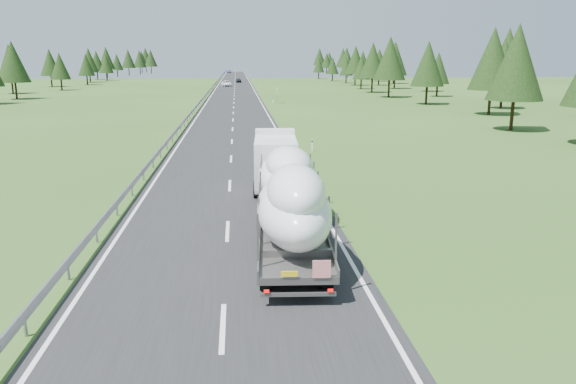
{
  "coord_description": "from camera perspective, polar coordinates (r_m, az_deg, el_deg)",
  "views": [
    {
      "loc": [
        0.53,
        -14.46,
        7.35
      ],
      "look_at": [
        2.6,
        8.51,
        1.83
      ],
      "focal_mm": 35.0,
      "sensor_mm": 36.0,
      "label": 1
    }
  ],
  "objects": [
    {
      "name": "road_surface",
      "position": [
        114.69,
        -5.49,
        9.73
      ],
      "size": [
        10.0,
        400.0,
        0.02
      ],
      "primitive_type": "cube",
      "color": "black",
      "rests_on": "ground"
    },
    {
      "name": "distant_car_blue",
      "position": [
        291.49,
        -6.02,
        12.09
      ],
      "size": [
        2.02,
        4.73,
        1.51
      ],
      "primitive_type": "imported",
      "rotation": [
        0.0,
        0.0,
        0.09
      ],
      "color": "#161A40",
      "rests_on": "ground"
    },
    {
      "name": "distant_van",
      "position": [
        152.77,
        -6.28,
        10.9
      ],
      "size": [
        2.84,
        5.48,
        1.48
      ],
      "primitive_type": "imported",
      "rotation": [
        0.0,
        0.0,
        0.07
      ],
      "color": "white",
      "rests_on": "ground"
    },
    {
      "name": "tree_line_left",
      "position": [
        155.22,
        -22.45,
        12.31
      ],
      "size": [
        13.96,
        326.88,
        12.64
      ],
      "color": "black",
      "rests_on": "ground"
    },
    {
      "name": "guardrail",
      "position": [
        114.75,
        -8.18,
        9.95
      ],
      "size": [
        0.1,
        400.0,
        0.76
      ],
      "color": "slate",
      "rests_on": "ground"
    },
    {
      "name": "tree_line_right",
      "position": [
        128.15,
        13.13,
        12.98
      ],
      "size": [
        27.09,
        327.17,
        12.59
      ],
      "color": "black",
      "rests_on": "ground"
    },
    {
      "name": "marker_posts",
      "position": [
        169.7,
        -3.2,
        11.14
      ],
      "size": [
        0.13,
        350.08,
        1.0
      ],
      "color": "silver",
      "rests_on": "ground"
    },
    {
      "name": "boat_truck",
      "position": [
        24.34,
        -0.15,
        0.87
      ],
      "size": [
        3.19,
        17.78,
        3.87
      ],
      "color": "white",
      "rests_on": "ground"
    },
    {
      "name": "ground",
      "position": [
        16.23,
        -6.64,
        -13.56
      ],
      "size": [
        400.0,
        400.0,
        0.0
      ],
      "primitive_type": "plane",
      "color": "#2B4C19",
      "rests_on": "ground"
    },
    {
      "name": "highway_sign",
      "position": [
        94.85,
        -1.13,
        10.11
      ],
      "size": [
        0.08,
        0.9,
        2.6
      ],
      "color": "slate",
      "rests_on": "ground"
    },
    {
      "name": "distant_car_dark",
      "position": [
        176.06,
        -5.05,
        11.24
      ],
      "size": [
        1.74,
        4.08,
        1.37
      ],
      "primitive_type": "imported",
      "rotation": [
        0.0,
        0.0,
        0.03
      ],
      "color": "black",
      "rests_on": "ground"
    }
  ]
}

